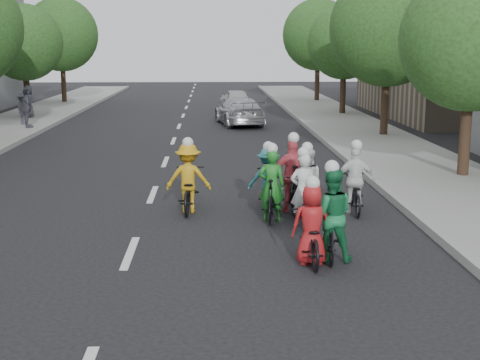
{
  "coord_description": "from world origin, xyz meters",
  "views": [
    {
      "loc": [
        1.53,
        -12.06,
        3.81
      ],
      "look_at": [
        2.14,
        1.87,
        1.0
      ],
      "focal_mm": 50.0,
      "sensor_mm": 36.0,
      "label": 1
    }
  ],
  "objects": [
    {
      "name": "curb_right",
      "position": [
        6.05,
        10.0,
        0.09
      ],
      "size": [
        0.18,
        80.0,
        0.18
      ],
      "primitive_type": "cube",
      "color": "#999993",
      "rests_on": "ground"
    },
    {
      "name": "cyclist_6",
      "position": [
        3.71,
        2.88,
        0.59
      ],
      "size": [
        0.85,
        1.84,
        1.67
      ],
      "rotation": [
        0.0,
        0.0,
        3.01
      ],
      "color": "black",
      "rests_on": "ground"
    },
    {
      "name": "follow_car_trail",
      "position": [
        3.02,
        28.65,
        0.62
      ],
      "size": [
        1.98,
        3.81,
        1.24
      ],
      "primitive_type": "imported",
      "rotation": [
        0.0,
        0.0,
        3.29
      ],
      "color": "silver",
      "rests_on": "ground"
    },
    {
      "name": "bldg_se",
      "position": [
        16.0,
        24.0,
        4.0
      ],
      "size": [
        10.0,
        14.0,
        8.0
      ],
      "primitive_type": "cube",
      "color": "gray",
      "rests_on": "ground"
    },
    {
      "name": "tree_r_0",
      "position": [
        8.8,
        6.6,
        3.96
      ],
      "size": [
        4.0,
        4.0,
        5.97
      ],
      "color": "black",
      "rests_on": "ground"
    },
    {
      "name": "cyclist_8",
      "position": [
        4.84,
        2.88,
        0.59
      ],
      "size": [
        0.94,
        1.67,
        1.72
      ],
      "rotation": [
        0.0,
        0.0,
        3.08
      ],
      "color": "black",
      "rests_on": "ground"
    },
    {
      "name": "cyclist_3",
      "position": [
        3.42,
        3.09,
        0.69
      ],
      "size": [
        1.03,
        1.93,
        1.87
      ],
      "rotation": [
        0.0,
        0.0,
        3.2
      ],
      "color": "black",
      "rests_on": "ground"
    },
    {
      "name": "spectator_1",
      "position": [
        -6.77,
        18.51,
        1.05
      ],
      "size": [
        0.84,
        1.14,
        1.8
      ],
      "primitive_type": "imported",
      "rotation": [
        0.0,
        0.0,
        2.0
      ],
      "color": "#535661",
      "rests_on": "sidewalk_left"
    },
    {
      "name": "sidewalk_right",
      "position": [
        8.0,
        10.0,
        0.07
      ],
      "size": [
        4.0,
        80.0,
        0.15
      ],
      "primitive_type": "cube",
      "color": "gray",
      "rests_on": "ground"
    },
    {
      "name": "follow_car_lead",
      "position": [
        2.92,
        20.47,
        0.67
      ],
      "size": [
        2.54,
        4.82,
        1.33
      ],
      "primitive_type": "imported",
      "rotation": [
        0.0,
        0.0,
        3.29
      ],
      "color": "#B1B0B5",
      "rests_on": "ground"
    },
    {
      "name": "cyclist_1",
      "position": [
        3.66,
        -0.54,
        0.7
      ],
      "size": [
        0.87,
        1.6,
        1.84
      ],
      "rotation": [
        0.0,
        0.0,
        3.06
      ],
      "color": "black",
      "rests_on": "ground"
    },
    {
      "name": "tree_l_5",
      "position": [
        -8.2,
        33.0,
        4.52
      ],
      "size": [
        4.8,
        4.8,
        6.93
      ],
      "color": "black",
      "rests_on": "ground"
    },
    {
      "name": "cyclist_5",
      "position": [
        2.85,
        2.29,
        0.61
      ],
      "size": [
        0.66,
        1.66,
        1.74
      ],
      "rotation": [
        0.0,
        0.0,
        3.01
      ],
      "color": "black",
      "rests_on": "ground"
    },
    {
      "name": "spectator_2",
      "position": [
        -7.9,
        23.03,
        0.97
      ],
      "size": [
        0.81,
        0.95,
        1.64
      ],
      "primitive_type": "imported",
      "rotation": [
        0.0,
        0.0,
        2.0
      ],
      "color": "#464752",
      "rests_on": "sidewalk_left"
    },
    {
      "name": "tree_r_1",
      "position": [
        8.8,
        15.6,
        4.52
      ],
      "size": [
        4.8,
        4.8,
        6.93
      ],
      "color": "black",
      "rests_on": "ground"
    },
    {
      "name": "cyclist_0",
      "position": [
        3.49,
        1.91,
        0.56
      ],
      "size": [
        0.92,
        1.92,
        1.71
      ],
      "rotation": [
        0.0,
        0.0,
        3.3
      ],
      "color": "black",
      "rests_on": "ground"
    },
    {
      "name": "tree_l_4",
      "position": [
        -8.2,
        24.0,
        3.96
      ],
      "size": [
        4.0,
        4.0,
        5.97
      ],
      "color": "black",
      "rests_on": "ground"
    },
    {
      "name": "tree_r_3",
      "position": [
        8.8,
        33.6,
        4.52
      ],
      "size": [
        4.8,
        4.8,
        6.93
      ],
      "color": "black",
      "rests_on": "ground"
    },
    {
      "name": "cyclist_2",
      "position": [
        1.0,
        3.17,
        0.64
      ],
      "size": [
        1.07,
        1.9,
        1.76
      ],
      "rotation": [
        0.0,
        0.0,
        3.08
      ],
      "color": "black",
      "rests_on": "ground"
    },
    {
      "name": "ground",
      "position": [
        0.0,
        0.0,
        0.0
      ],
      "size": [
        120.0,
        120.0,
        0.0
      ],
      "primitive_type": "plane",
      "color": "black",
      "rests_on": "ground"
    },
    {
      "name": "tree_r_2",
      "position": [
        8.8,
        24.6,
        3.96
      ],
      "size": [
        4.0,
        4.0,
        5.97
      ],
      "color": "black",
      "rests_on": "ground"
    },
    {
      "name": "cyclist_4",
      "position": [
        3.29,
        -0.7,
        0.55
      ],
      "size": [
        0.71,
        1.69,
        1.6
      ],
      "rotation": [
        0.0,
        0.0,
        3.14
      ],
      "color": "black",
      "rests_on": "ground"
    },
    {
      "name": "spectator_0",
      "position": [
        -7.32,
        19.85,
        0.9
      ],
      "size": [
        0.63,
        1.01,
        1.51
      ],
      "primitive_type": "imported",
      "rotation": [
        0.0,
        0.0,
        1.49
      ],
      "color": "#44444F",
      "rests_on": "sidewalk_left"
    },
    {
      "name": "cyclist_7",
      "position": [
        2.87,
        3.32,
        0.63
      ],
      "size": [
        0.96,
        1.64,
        1.63
      ],
      "rotation": [
        0.0,
        0.0,
        3.13
      ],
      "color": "black",
      "rests_on": "ground"
    }
  ]
}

